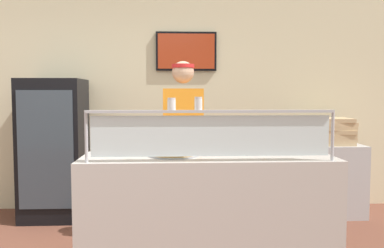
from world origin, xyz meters
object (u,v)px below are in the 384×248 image
at_px(pizza_tray, 174,154).
at_px(pizza_box_stack, 332,131).
at_px(pepper_flake_shaker, 198,104).
at_px(parmesan_shaker, 172,105).
at_px(drink_fridge, 54,149).
at_px(pizza_server, 178,151).
at_px(worker_figure, 184,140).

distance_m(pizza_tray, pizza_box_stack, 2.41).
relative_size(pepper_flake_shaker, pizza_box_stack, 0.21).
height_order(parmesan_shaker, drink_fridge, drink_fridge).
distance_m(pizza_server, drink_fridge, 2.11).
height_order(pizza_server, pepper_flake_shaker, pepper_flake_shaker).
relative_size(pizza_tray, pizza_box_stack, 0.88).
xyz_separation_m(parmesan_shaker, pepper_flake_shaker, (0.20, 0.00, 0.00)).
height_order(pepper_flake_shaker, worker_figure, worker_figure).
xyz_separation_m(pizza_server, drink_fridge, (-1.41, 1.56, -0.18)).
bearing_deg(parmesan_shaker, worker_figure, 82.79).
bearing_deg(drink_fridge, pizza_tray, -48.19).
height_order(parmesan_shaker, pepper_flake_shaker, pepper_flake_shaker).
distance_m(pizza_tray, parmesan_shaker, 0.50).
bearing_deg(parmesan_shaker, pepper_flake_shaker, 0.00).
xyz_separation_m(pizza_tray, pepper_flake_shaker, (0.18, -0.30, 0.41)).
distance_m(parmesan_shaker, pizza_box_stack, 2.65).
distance_m(pizza_server, pizza_box_stack, 2.40).
distance_m(drink_fridge, pizza_box_stack, 3.27).
bearing_deg(pizza_server, parmesan_shaker, -100.62).
height_order(pepper_flake_shaker, drink_fridge, drink_fridge).
bearing_deg(drink_fridge, parmesan_shaker, -53.52).
xyz_separation_m(worker_figure, pizza_box_stack, (1.79, 0.88, 0.00)).
relative_size(pizza_tray, pepper_flake_shaker, 4.25).
bearing_deg(pizza_tray, parmesan_shaker, -92.87).
bearing_deg(pizza_box_stack, pepper_flake_shaker, -133.58).
bearing_deg(parmesan_shaker, pizza_tray, 87.13).
height_order(pizza_tray, parmesan_shaker, parmesan_shaker).
bearing_deg(worker_figure, drink_fridge, 148.13).
relative_size(worker_figure, drink_fridge, 1.09).
relative_size(pepper_flake_shaker, worker_figure, 0.06).
bearing_deg(drink_fridge, pizza_box_stack, -0.77).
bearing_deg(pizza_box_stack, drink_fridge, 179.23).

